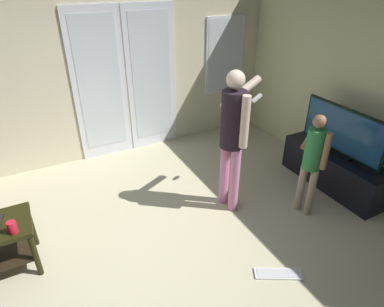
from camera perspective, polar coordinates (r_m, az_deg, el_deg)
The scene contains 8 objects.
ground_plane at distance 3.37m, azimuth -8.65°, elevation -19.05°, with size 6.13×4.87×0.02m, color beige.
wall_back_with_doors at distance 4.78m, azimuth -18.74°, elevation 13.79°, with size 6.13×0.09×2.76m.
tv_stand at distance 4.62m, azimuth 23.44°, elevation -2.61°, with size 0.43×1.40×0.47m.
flat_screen_tv at distance 4.39m, azimuth 24.77°, elevation 3.49°, with size 0.08×1.16×0.61m.
person_adult at distance 3.54m, azimuth 7.22°, elevation 4.00°, with size 0.69×0.51×1.64m.
person_child at distance 3.77m, azimuth 20.31°, elevation -0.55°, with size 0.43×0.39×1.22m.
loose_keyboard at distance 3.35m, azimuth 14.77°, elevation -19.59°, with size 0.45×0.33×0.02m.
cup_near_edge at distance 3.25m, azimuth -28.81°, elevation -11.20°, with size 0.08×0.08×0.11m, color red.
Camera 1 is at (-0.60, -2.19, 2.48)m, focal length 30.64 mm.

